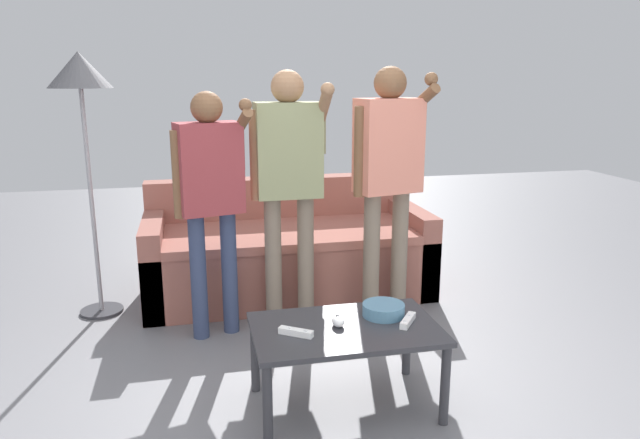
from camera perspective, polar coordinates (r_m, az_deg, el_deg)
The scene contains 11 objects.
ground_plane at distance 3.15m, azimuth 0.37°, elevation -15.87°, with size 12.00×12.00×0.00m, color slate.
couch at distance 4.34m, azimuth -3.29°, elevation -3.21°, with size 2.02×0.93×0.80m.
coffee_table at distance 2.81m, azimuth 2.50°, elevation -11.40°, with size 0.88×0.55×0.42m.
snack_bowl at distance 2.91m, azimuth 6.21°, elevation -8.74°, with size 0.21×0.21×0.06m, color teal.
game_remote_nunchuk at distance 2.78m, azimuth 1.77°, elevation -9.89°, with size 0.06×0.09×0.05m.
floor_lamp at distance 3.99m, azimuth -22.30°, elevation 11.98°, with size 0.39×0.39×1.71m.
player_left at distance 3.48m, azimuth -10.63°, elevation 3.16°, with size 0.47×0.28×1.48m.
player_center at distance 3.58m, azimuth -3.08°, elevation 4.90°, with size 0.48×0.33×1.60m.
player_right at distance 3.69m, azimuth 6.67°, elevation 5.32°, with size 0.51×0.31×1.62m.
game_remote_wand_near at distance 2.70m, azimuth -2.36°, elevation -10.91°, with size 0.15×0.12×0.03m.
game_remote_wand_far at distance 2.84m, azimuth 8.56°, elevation -9.71°, with size 0.12×0.15×0.03m.
Camera 1 is at (-0.61, -2.66, 1.56)m, focal length 32.83 mm.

